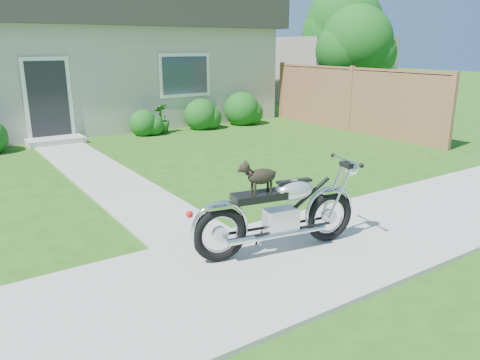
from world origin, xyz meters
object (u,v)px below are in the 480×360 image
at_px(fence, 351,99).
at_px(tree_far, 347,28).
at_px(motorcycle_with_dog, 281,211).
at_px(tree_near, 361,45).
at_px(potted_plant_right, 161,118).
at_px(house, 72,55).

relative_size(fence, tree_far, 1.35).
bearing_deg(tree_far, motorcycle_with_dog, -138.61).
distance_m(tree_near, potted_plant_right, 7.81).
bearing_deg(tree_near, house, 155.71).
xyz_separation_m(tree_near, tree_far, (1.88, 2.50, 0.66)).
distance_m(house, tree_near, 9.86).
height_order(fence, motorcycle_with_dog, fence).
relative_size(tree_far, motorcycle_with_dog, 2.21).
height_order(fence, tree_near, tree_near).
distance_m(potted_plant_right, motorcycle_with_dog, 8.68).
relative_size(tree_far, potted_plant_right, 5.74).
xyz_separation_m(fence, tree_far, (4.56, 4.69, 2.20)).
height_order(tree_far, motorcycle_with_dog, tree_far).
xyz_separation_m(house, fence, (6.30, -6.24, -1.22)).
relative_size(tree_near, potted_plant_right, 4.54).
distance_m(house, motorcycle_with_dog, 11.96).
bearing_deg(house, fence, -44.74).
distance_m(tree_far, potted_plant_right, 9.95).
bearing_deg(potted_plant_right, tree_far, 11.40).
bearing_deg(fence, tree_far, 45.85).
bearing_deg(motorcycle_with_dog, potted_plant_right, 85.34).
bearing_deg(tree_near, fence, -140.72).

